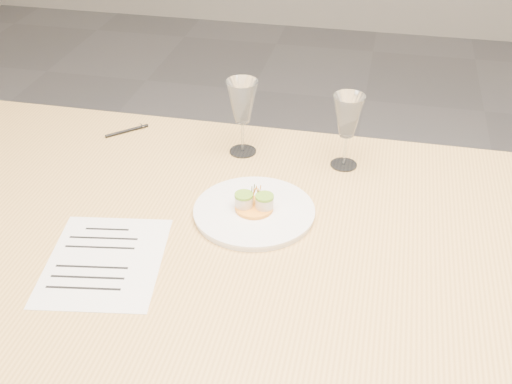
% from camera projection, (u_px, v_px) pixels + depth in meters
% --- Properties ---
extents(dining_table, '(2.40, 1.00, 0.75)m').
position_uv_depth(dining_table, '(317.00, 267.00, 1.43)').
color(dining_table, '#E2B262').
rests_on(dining_table, ground).
extents(dinner_plate, '(0.28, 0.28, 0.07)m').
position_uv_depth(dinner_plate, '(254.00, 211.00, 1.47)').
color(dinner_plate, white).
rests_on(dinner_plate, dining_table).
extents(recipe_sheet, '(0.28, 0.34, 0.00)m').
position_uv_depth(recipe_sheet, '(104.00, 261.00, 1.34)').
color(recipe_sheet, white).
rests_on(recipe_sheet, dining_table).
extents(ballpoint_pen, '(0.10, 0.09, 0.01)m').
position_uv_depth(ballpoint_pen, '(127.00, 131.00, 1.81)').
color(ballpoint_pen, black).
rests_on(ballpoint_pen, dining_table).
extents(wine_glass_0, '(0.08, 0.08, 0.20)m').
position_uv_depth(wine_glass_0, '(242.00, 103.00, 1.64)').
color(wine_glass_0, white).
rests_on(wine_glass_0, dining_table).
extents(wine_glass_1, '(0.08, 0.08, 0.20)m').
position_uv_depth(wine_glass_1, '(348.00, 118.00, 1.58)').
color(wine_glass_1, white).
rests_on(wine_glass_1, dining_table).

